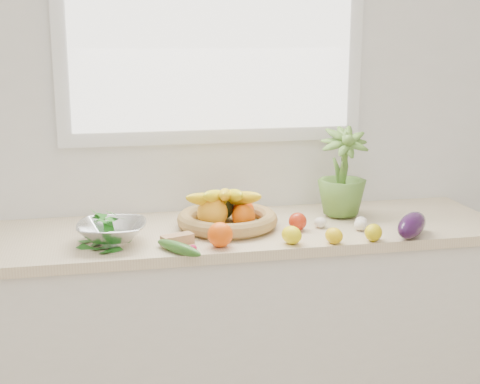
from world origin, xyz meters
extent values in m
cube|color=white|center=(0.00, 2.25, 1.35)|extent=(4.50, 0.02, 2.70)
cube|color=silver|center=(0.00, 1.95, 0.43)|extent=(2.20, 0.58, 0.86)
cube|color=beige|center=(0.00, 1.95, 0.88)|extent=(2.24, 0.62, 0.04)
cube|color=white|center=(0.00, 2.23, 1.75)|extent=(1.30, 0.03, 1.10)
cube|color=white|center=(0.00, 2.21, 1.75)|extent=(1.18, 0.01, 0.98)
sphere|color=#F45107|center=(-0.07, 1.72, 0.95)|extent=(0.12, 0.12, 0.09)
ellipsoid|color=yellow|center=(0.35, 1.67, 0.93)|extent=(0.08, 0.09, 0.06)
ellipsoid|color=#D7BF0B|center=(0.51, 1.67, 0.93)|extent=(0.10, 0.10, 0.07)
ellipsoid|color=yellow|center=(0.20, 1.70, 0.93)|extent=(0.10, 0.10, 0.07)
sphere|color=#B1260E|center=(0.27, 1.86, 0.94)|extent=(0.09, 0.09, 0.07)
cube|color=tan|center=(-0.22, 1.78, 0.92)|extent=(0.13, 0.09, 0.04)
ellipsoid|color=white|center=(0.53, 1.86, 0.92)|extent=(0.06, 0.06, 0.04)
ellipsoid|color=beige|center=(0.37, 1.88, 0.92)|extent=(0.06, 0.06, 0.04)
ellipsoid|color=white|center=(0.51, 1.81, 0.92)|extent=(0.06, 0.06, 0.04)
ellipsoid|color=#2A0E34|center=(0.67, 1.69, 0.95)|extent=(0.22, 0.23, 0.09)
ellipsoid|color=#205519|center=(-0.23, 1.67, 0.92)|extent=(0.16, 0.21, 0.04)
sphere|color=#DD1B4D|center=(-0.18, 1.67, 0.91)|extent=(0.03, 0.03, 0.03)
imported|color=#527D2D|center=(0.51, 2.02, 1.09)|extent=(0.22, 0.22, 0.37)
cylinder|color=tan|center=(0.00, 1.96, 0.91)|extent=(0.42, 0.42, 0.01)
torus|color=#A68849|center=(0.00, 1.96, 0.93)|extent=(0.49, 0.49, 0.06)
sphere|color=#FFAB1F|center=(-0.06, 1.93, 0.97)|extent=(0.15, 0.15, 0.12)
sphere|color=#E75C07|center=(0.06, 1.90, 0.96)|extent=(0.11, 0.11, 0.09)
sphere|color=#FF4B08|center=(0.08, 2.00, 0.96)|extent=(0.11, 0.11, 0.09)
ellipsoid|color=#213015|center=(-0.01, 2.03, 0.97)|extent=(0.12, 0.12, 0.12)
ellipsoid|color=yellow|center=(-0.07, 1.94, 1.02)|extent=(0.24, 0.20, 0.12)
ellipsoid|color=yellow|center=(-0.04, 1.95, 1.03)|extent=(0.18, 0.25, 0.12)
ellipsoid|color=yellow|center=(-0.01, 1.95, 1.04)|extent=(0.11, 0.27, 0.12)
ellipsoid|color=yellow|center=(0.03, 1.95, 1.03)|extent=(0.06, 0.27, 0.12)
ellipsoid|color=yellow|center=(0.06, 1.94, 1.02)|extent=(0.15, 0.27, 0.12)
cylinder|color=white|center=(-0.45, 1.83, 0.91)|extent=(0.11, 0.11, 0.02)
imported|color=silver|center=(-0.45, 1.83, 0.95)|extent=(0.29, 0.29, 0.06)
ellipsoid|color=#276318|center=(-0.45, 1.83, 0.99)|extent=(0.21, 0.21, 0.08)
camera|label=1|loc=(-0.47, -0.57, 1.66)|focal=50.00mm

